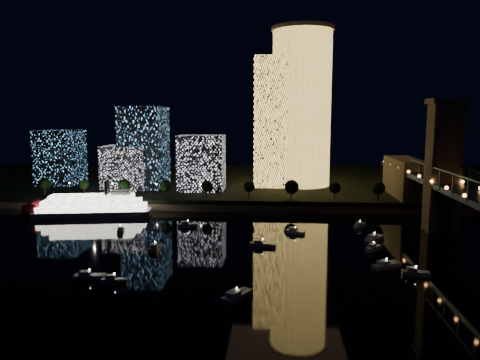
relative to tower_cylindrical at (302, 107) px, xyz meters
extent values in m
plane|color=black|center=(-16.40, -132.42, -48.00)|extent=(520.00, 520.00, 0.00)
cube|color=black|center=(-16.40, 27.58, -45.50)|extent=(420.00, 160.00, 5.00)
cube|color=#6B5E4C|center=(-16.40, -50.42, -46.50)|extent=(420.00, 6.00, 3.00)
cylinder|color=#FFC251|center=(0.00, 0.00, -1.13)|extent=(32.00, 32.00, 83.75)
cylinder|color=#6B5E4C|center=(0.00, 0.00, 41.75)|extent=(34.00, 34.00, 2.00)
cube|color=#FFC251|center=(-14.68, -2.89, -8.08)|extent=(21.95, 21.95, 69.84)
cube|color=white|center=(-52.36, -21.47, -28.75)|extent=(23.16, 19.59, 28.50)
cube|color=#5DB2FF|center=(-84.87, -13.28, -21.29)|extent=(21.71, 28.22, 43.42)
cube|color=white|center=(-92.96, -19.77, -31.59)|extent=(22.82, 20.74, 22.82)
cube|color=#5DB2FF|center=(-136.15, -4.91, -27.83)|extent=(21.67, 23.84, 30.34)
cube|color=#6B5E4C|center=(48.60, -82.42, -24.00)|extent=(11.00, 9.00, 48.00)
cube|color=#6B5E4C|center=(48.60, -82.42, 1.00)|extent=(13.00, 11.00, 2.00)
cube|color=#6B5E4C|center=(48.60, -32.42, -36.50)|extent=(12.00, 40.00, 23.00)
cube|color=#162A49|center=(43.60, -120.42, -26.50)|extent=(0.50, 0.50, 7.00)
cube|color=#162A49|center=(43.60, -96.42, -26.50)|extent=(0.50, 0.50, 7.00)
cube|color=#162A49|center=(43.60, -72.42, -26.50)|extent=(0.50, 0.50, 7.00)
sphere|color=orange|center=(43.10, -87.42, -28.20)|extent=(1.20, 1.20, 1.20)
sphere|color=orange|center=(43.10, -42.42, -28.20)|extent=(1.20, 1.20, 1.20)
cube|color=silver|center=(-93.83, -65.92, -46.74)|extent=(51.42, 19.63, 2.51)
cube|color=white|center=(-93.83, -65.92, -44.34)|extent=(47.12, 17.91, 2.30)
cube|color=white|center=(-93.83, -65.92, -42.04)|extent=(42.82, 16.19, 2.30)
cube|color=white|center=(-93.83, -65.92, -39.74)|extent=(36.46, 14.12, 2.30)
cube|color=silver|center=(-81.45, -63.85, -37.75)|extent=(9.29, 7.57, 1.88)
cylinder|color=black|center=(-87.29, -66.95, -35.45)|extent=(1.46, 1.46, 6.28)
cylinder|color=black|center=(-87.98, -62.82, -35.45)|extent=(1.46, 1.46, 6.28)
cylinder|color=maroon|center=(-118.59, -70.06, -44.86)|extent=(8.78, 10.49, 7.32)
cube|color=silver|center=(-53.42, -114.76, -47.40)|extent=(3.25, 8.78, 1.20)
cube|color=silver|center=(-53.34, -116.06, -46.30)|extent=(2.41, 3.15, 1.00)
sphere|color=white|center=(-53.42, -114.76, -45.40)|extent=(0.36, 0.36, 0.36)
cube|color=silver|center=(-72.49, -92.57, -47.40)|extent=(3.11, 6.51, 1.20)
cube|color=silver|center=(-72.32, -93.49, -46.30)|extent=(2.00, 2.45, 1.00)
sphere|color=white|center=(-72.49, -92.57, -45.40)|extent=(0.36, 0.36, 0.36)
cube|color=silver|center=(-64.04, -143.47, -47.40)|extent=(8.63, 3.72, 1.20)
cube|color=silver|center=(-65.28, -143.63, -46.30)|extent=(3.18, 2.53, 1.00)
sphere|color=white|center=(-64.04, -143.47, -45.40)|extent=(0.36, 0.36, 0.36)
cube|color=silver|center=(21.16, -97.30, -47.40)|extent=(7.91, 8.38, 1.20)
cube|color=silver|center=(20.29, -98.28, -46.30)|extent=(3.73, 3.80, 1.00)
sphere|color=white|center=(21.16, -97.30, -45.40)|extent=(0.36, 0.36, 0.36)
cube|color=silver|center=(-48.47, -82.85, -47.40)|extent=(7.97, 4.06, 1.20)
cube|color=silver|center=(-49.59, -83.10, -46.30)|extent=(3.04, 2.52, 1.00)
sphere|color=white|center=(-48.47, -82.85, -45.40)|extent=(0.36, 0.36, 0.36)
cube|color=silver|center=(24.82, -134.01, -47.40)|extent=(7.54, 3.17, 1.20)
cube|color=silver|center=(23.73, -133.88, -46.30)|extent=(2.76, 2.19, 1.00)
sphere|color=white|center=(24.82, -134.01, -45.40)|extent=(0.36, 0.36, 0.36)
cube|color=silver|center=(-6.46, -90.41, -47.40)|extent=(7.28, 5.45, 1.20)
cube|color=silver|center=(-7.39, -89.89, -46.30)|extent=(3.06, 2.82, 1.00)
sphere|color=white|center=(-6.46, -90.41, -45.40)|extent=(0.36, 0.36, 0.36)
cube|color=silver|center=(-18.19, -108.66, -47.40)|extent=(9.10, 3.96, 1.20)
cube|color=silver|center=(-19.50, -108.49, -46.30)|extent=(3.36, 2.68, 1.00)
sphere|color=white|center=(-18.19, -108.66, -45.40)|extent=(0.36, 0.36, 0.36)
cube|color=silver|center=(-56.29, -145.97, -47.40)|extent=(6.89, 2.68, 1.20)
cube|color=silver|center=(-57.30, -146.05, -46.30)|extent=(2.49, 1.93, 1.00)
sphere|color=white|center=(-56.29, -145.97, -45.40)|extent=(0.36, 0.36, 0.36)
cube|color=silver|center=(18.35, -127.65, -47.40)|extent=(9.36, 7.73, 1.20)
cube|color=silver|center=(17.20, -128.44, -46.30)|extent=(4.06, 3.84, 1.00)
sphere|color=white|center=(18.35, -127.65, -45.40)|extent=(0.36, 0.36, 0.36)
cube|color=silver|center=(-23.22, -153.98, -47.40)|extent=(7.49, 9.53, 1.20)
cube|color=silver|center=(-23.96, -155.18, -46.30)|extent=(3.80, 4.07, 1.00)
sphere|color=white|center=(-23.22, -153.98, -45.40)|extent=(0.36, 0.36, 0.36)
cube|color=silver|center=(18.31, -109.79, -47.40)|extent=(6.34, 6.69, 1.20)
cube|color=silver|center=(17.61, -110.57, -46.30)|extent=(2.99, 3.03, 1.00)
sphere|color=white|center=(18.31, -109.79, -45.40)|extent=(0.36, 0.36, 0.36)
cube|color=silver|center=(19.45, -77.96, -47.40)|extent=(5.62, 6.83, 1.20)
cube|color=silver|center=(18.88, -78.80, -46.30)|extent=(2.80, 2.96, 1.00)
sphere|color=white|center=(19.45, -77.96, -45.40)|extent=(0.36, 0.36, 0.36)
cylinder|color=black|center=(-126.40, -44.42, -41.00)|extent=(0.70, 0.70, 4.00)
sphere|color=black|center=(-126.40, -44.42, -37.50)|extent=(5.99, 5.99, 5.99)
cylinder|color=black|center=(-106.40, -44.42, -41.00)|extent=(0.70, 0.70, 4.00)
sphere|color=black|center=(-106.40, -44.42, -37.50)|extent=(5.00, 5.00, 5.00)
cylinder|color=black|center=(-86.40, -44.42, -41.00)|extent=(0.70, 0.70, 4.00)
sphere|color=black|center=(-86.40, -44.42, -37.50)|extent=(6.06, 6.06, 6.06)
cylinder|color=black|center=(-66.40, -44.42, -41.00)|extent=(0.70, 0.70, 4.00)
sphere|color=black|center=(-66.40, -44.42, -37.50)|extent=(5.52, 5.52, 5.52)
cylinder|color=black|center=(-46.40, -44.42, -41.00)|extent=(0.70, 0.70, 4.00)
sphere|color=black|center=(-46.40, -44.42, -37.50)|extent=(5.34, 5.34, 5.34)
cylinder|color=black|center=(-26.40, -44.42, -41.00)|extent=(0.70, 0.70, 4.00)
sphere|color=black|center=(-26.40, -44.42, -37.50)|extent=(5.30, 5.30, 5.30)
cylinder|color=black|center=(-6.40, -44.42, -41.00)|extent=(0.70, 0.70, 4.00)
sphere|color=black|center=(-6.40, -44.42, -37.50)|extent=(6.78, 6.78, 6.78)
cylinder|color=black|center=(13.60, -44.42, -41.00)|extent=(0.70, 0.70, 4.00)
sphere|color=black|center=(13.60, -44.42, -37.50)|extent=(5.62, 5.62, 5.62)
cylinder|color=black|center=(33.60, -44.42, -41.00)|extent=(0.70, 0.70, 4.00)
sphere|color=black|center=(33.60, -44.42, -37.50)|extent=(6.00, 6.00, 6.00)
cylinder|color=black|center=(-116.40, -38.42, -40.50)|extent=(0.24, 0.24, 5.00)
sphere|color=#FFCC7F|center=(-116.40, -38.42, -37.70)|extent=(0.70, 0.70, 0.70)
cylinder|color=black|center=(-94.40, -38.42, -40.50)|extent=(0.24, 0.24, 5.00)
sphere|color=#FFCC7F|center=(-94.40, -38.42, -37.70)|extent=(0.70, 0.70, 0.70)
cylinder|color=black|center=(-72.40, -38.42, -40.50)|extent=(0.24, 0.24, 5.00)
sphere|color=#FFCC7F|center=(-72.40, -38.42, -37.70)|extent=(0.70, 0.70, 0.70)
cylinder|color=black|center=(-50.40, -38.42, -40.50)|extent=(0.24, 0.24, 5.00)
sphere|color=#FFCC7F|center=(-50.40, -38.42, -37.70)|extent=(0.70, 0.70, 0.70)
cylinder|color=black|center=(-28.40, -38.42, -40.50)|extent=(0.24, 0.24, 5.00)
sphere|color=#FFCC7F|center=(-28.40, -38.42, -37.70)|extent=(0.70, 0.70, 0.70)
cylinder|color=black|center=(-6.40, -38.42, -40.50)|extent=(0.24, 0.24, 5.00)
sphere|color=#FFCC7F|center=(-6.40, -38.42, -37.70)|extent=(0.70, 0.70, 0.70)
cylinder|color=black|center=(15.60, -38.42, -40.50)|extent=(0.24, 0.24, 5.00)
sphere|color=#FFCC7F|center=(15.60, -38.42, -37.70)|extent=(0.70, 0.70, 0.70)
camera|label=1|loc=(-14.44, -261.65, -3.94)|focal=35.00mm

